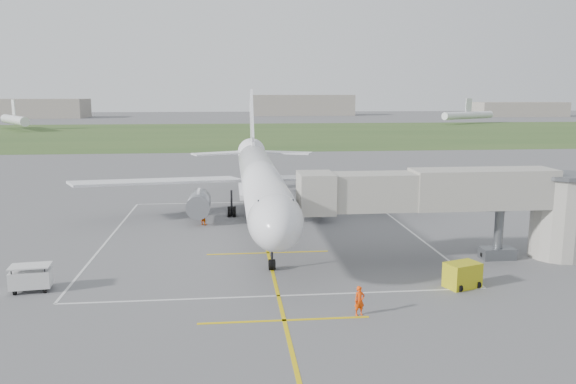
{
  "coord_description": "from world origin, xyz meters",
  "views": [
    {
      "loc": [
        -2.92,
        -54.52,
        12.96
      ],
      "look_at": [
        2.28,
        -4.0,
        4.0
      ],
      "focal_mm": 35.0,
      "sensor_mm": 36.0,
      "label": 1
    }
  ],
  "objects": [
    {
      "name": "baggage_cart",
      "position": [
        -16.22,
        -17.4,
        0.91
      ],
      "size": [
        2.7,
        1.8,
        1.77
      ],
      "rotation": [
        0.0,
        0.0,
        0.11
      ],
      "color": "silver",
      "rests_on": "ground"
    },
    {
      "name": "ramp_worker_wing",
      "position": [
        -5.69,
        0.67,
        0.96
      ],
      "size": [
        1.18,
        1.16,
        1.92
      ],
      "primitive_type": "imported",
      "rotation": [
        0.0,
        0.0,
        2.43
      ],
      "color": "#DE5A07",
      "rests_on": "ground"
    },
    {
      "name": "grass_strip",
      "position": [
        0.0,
        130.0,
        0.01
      ],
      "size": [
        700.0,
        120.0,
        0.02
      ],
      "primitive_type": "cube",
      "color": "#335123",
      "rests_on": "ground"
    },
    {
      "name": "distant_aircraft",
      "position": [
        10.21,
        169.0,
        3.59
      ],
      "size": [
        204.05,
        48.96,
        8.85
      ],
      "color": "white",
      "rests_on": "ground"
    },
    {
      "name": "ground",
      "position": [
        0.0,
        0.0,
        0.0
      ],
      "size": [
        700.0,
        700.0,
        0.0
      ],
      "primitive_type": "plane",
      "color": "#59595C",
      "rests_on": "ground"
    },
    {
      "name": "distant_hangars",
      "position": [
        -16.15,
        265.19,
        5.17
      ],
      "size": [
        345.0,
        49.0,
        12.0
      ],
      "color": "gray",
      "rests_on": "ground"
    },
    {
      "name": "gpu_unit",
      "position": [
        12.54,
        -19.6,
        0.84
      ],
      "size": [
        2.63,
        2.2,
        1.7
      ],
      "rotation": [
        0.0,
        0.0,
        0.34
      ],
      "color": "#B4AF16",
      "rests_on": "ground"
    },
    {
      "name": "jet_bridge",
      "position": [
        15.72,
        -13.5,
        4.74
      ],
      "size": [
        23.4,
        5.0,
        7.2
      ],
      "color": "gray",
      "rests_on": "ground"
    },
    {
      "name": "airliner",
      "position": [
        -0.0,
        0.75,
        4.39
      ],
      "size": [
        38.93,
        46.75,
        13.52
      ],
      "color": "white",
      "rests_on": "ground"
    },
    {
      "name": "ramp_worker_nose",
      "position": [
        4.5,
        -23.67,
        0.89
      ],
      "size": [
        0.73,
        0.56,
        1.78
      ],
      "primitive_type": "imported",
      "rotation": [
        0.0,
        0.0,
        0.23
      ],
      "color": "#FF4408",
      "rests_on": "ground"
    },
    {
      "name": "apron_markings",
      "position": [
        0.0,
        -5.82,
        0.01
      ],
      "size": [
        28.2,
        60.0,
        0.01
      ],
      "color": "#DABA0C",
      "rests_on": "ground"
    }
  ]
}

